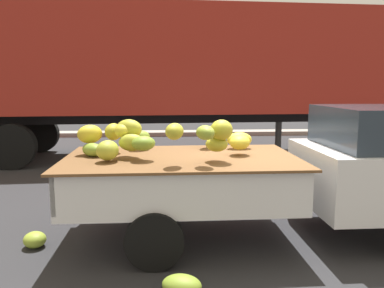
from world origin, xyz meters
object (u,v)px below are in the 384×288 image
(fallen_banana_bunch_near_tailgate, at_px, (35,240))
(fallen_banana_bunch_by_wheel, at_px, (182,285))
(pickup_truck, at_px, (334,169))
(semi_trailer, at_px, (160,64))

(fallen_banana_bunch_near_tailgate, relative_size, fallen_banana_bunch_by_wheel, 0.74)
(pickup_truck, relative_size, fallen_banana_bunch_near_tailgate, 18.02)
(fallen_banana_bunch_by_wheel, bearing_deg, fallen_banana_bunch_near_tailgate, 145.43)
(pickup_truck, xyz_separation_m, fallen_banana_bunch_near_tailgate, (-3.80, -0.17, -0.79))
(semi_trailer, height_order, fallen_banana_bunch_near_tailgate, semi_trailer)
(pickup_truck, bearing_deg, semi_trailer, 111.40)
(pickup_truck, distance_m, semi_trailer, 6.52)
(semi_trailer, bearing_deg, fallen_banana_bunch_near_tailgate, -106.61)
(semi_trailer, distance_m, fallen_banana_bunch_near_tailgate, 6.67)
(fallen_banana_bunch_near_tailgate, bearing_deg, semi_trailer, 76.39)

